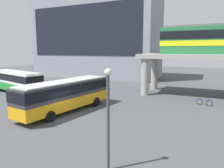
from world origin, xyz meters
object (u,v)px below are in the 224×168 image
at_px(station_building, 96,36).
at_px(pedestrian_by_bike_rack, 85,87).
at_px(bicycle_blue, 204,102).
at_px(bus_main, 65,93).
at_px(bus_secondary, 16,80).

distance_m(station_building, pedestrian_by_bike_rack, 22.76).
xyz_separation_m(station_building, bicycle_blue, (25.23, -19.58, -9.23)).
distance_m(bus_main, pedestrian_by_bike_rack, 10.11).
distance_m(bus_secondary, pedestrian_by_bike_rack, 10.31).
relative_size(station_building, bus_main, 2.63).
bearing_deg(bicycle_blue, bus_main, -145.28).
height_order(station_building, pedestrian_by_bike_rack, station_building).
bearing_deg(bus_main, station_building, 113.50).
relative_size(bus_secondary, bicycle_blue, 6.46).
bearing_deg(station_building, bus_secondary, -91.02).
relative_size(bus_main, bicycle_blue, 6.44).
height_order(bus_main, bicycle_blue, bus_main).
bearing_deg(bus_main, pedestrian_by_bike_rack, 110.90).
bearing_deg(bicycle_blue, station_building, 142.19).
distance_m(bus_main, bus_secondary, 13.71).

